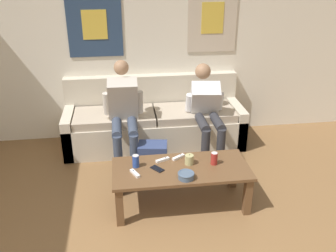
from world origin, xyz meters
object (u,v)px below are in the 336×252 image
(person_seated_adult, at_px, (124,111))
(person_seated_teen, at_px, (207,109))
(coffee_table, at_px, (181,174))
(game_controller_near_left, at_px, (163,160))
(game_controller_near_right, at_px, (135,173))
(couch, at_px, (154,123))
(cell_phone, at_px, (157,169))
(backpack, at_px, (153,160))
(pillar_candle, at_px, (189,160))
(drink_can_blue, at_px, (136,161))
(drink_can_red, at_px, (214,158))
(ceramic_bowl, at_px, (186,175))
(game_controller_far_center, at_px, (178,157))

(person_seated_adult, distance_m, person_seated_teen, 0.99)
(coffee_table, distance_m, game_controller_near_left, 0.24)
(game_controller_near_right, bearing_deg, couch, 77.26)
(cell_phone, bearing_deg, person_seated_adult, 106.43)
(person_seated_teen, bearing_deg, backpack, -150.87)
(couch, xyz_separation_m, backpack, (-0.09, -0.74, -0.11))
(person_seated_teen, xyz_separation_m, backpack, (-0.70, -0.39, -0.42))
(backpack, xyz_separation_m, pillar_candle, (0.31, -0.55, 0.29))
(pillar_candle, xyz_separation_m, cell_phone, (-0.32, -0.06, -0.04))
(couch, xyz_separation_m, game_controller_near_right, (-0.32, -1.41, 0.14))
(person_seated_adult, height_order, game_controller_near_left, person_seated_adult)
(coffee_table, bearing_deg, couch, 95.41)
(coffee_table, height_order, drink_can_blue, drink_can_blue)
(backpack, distance_m, pillar_candle, 0.70)
(backpack, relative_size, drink_can_red, 2.98)
(pillar_candle, xyz_separation_m, game_controller_near_left, (-0.25, 0.09, -0.04))
(person_seated_teen, bearing_deg, ceramic_bowl, -111.28)
(game_controller_near_right, distance_m, cell_phone, 0.22)
(couch, relative_size, ceramic_bowl, 14.61)
(person_seated_teen, distance_m, game_controller_near_right, 1.42)
(drink_can_red, distance_m, game_controller_far_center, 0.37)
(couch, relative_size, game_controller_far_center, 16.30)
(couch, bearing_deg, ceramic_bowl, -84.78)
(person_seated_teen, relative_size, game_controller_near_right, 7.44)
(drink_can_red, bearing_deg, game_controller_far_center, 154.20)
(couch, xyz_separation_m, person_seated_adult, (-0.39, -0.39, 0.35))
(coffee_table, bearing_deg, person_seated_teen, 64.50)
(drink_can_blue, distance_m, game_controller_near_right, 0.15)
(person_seated_teen, relative_size, game_controller_far_center, 7.77)
(drink_can_blue, bearing_deg, game_controller_far_center, 13.91)
(pillar_candle, bearing_deg, couch, 99.55)
(drink_can_red, distance_m, game_controller_near_right, 0.78)
(ceramic_bowl, bearing_deg, game_controller_near_left, 117.02)
(couch, bearing_deg, pillar_candle, -80.45)
(person_seated_teen, bearing_deg, couch, 149.93)
(ceramic_bowl, bearing_deg, couch, 95.22)
(ceramic_bowl, bearing_deg, coffee_table, 93.86)
(couch, distance_m, cell_phone, 1.36)
(person_seated_teen, height_order, ceramic_bowl, person_seated_teen)
(game_controller_near_right, relative_size, cell_phone, 0.98)
(coffee_table, bearing_deg, cell_phone, 179.63)
(couch, relative_size, game_controller_near_right, 15.61)
(backpack, xyz_separation_m, game_controller_near_left, (0.06, -0.46, 0.26))
(pillar_candle, height_order, drink_can_blue, drink_can_blue)
(drink_can_red, height_order, cell_phone, drink_can_red)
(pillar_candle, bearing_deg, game_controller_near_right, -167.24)
(drink_can_blue, height_order, cell_phone, drink_can_blue)
(person_seated_teen, bearing_deg, coffee_table, -115.50)
(drink_can_red, bearing_deg, person_seated_adult, 132.05)
(backpack, height_order, game_controller_far_center, game_controller_far_center)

